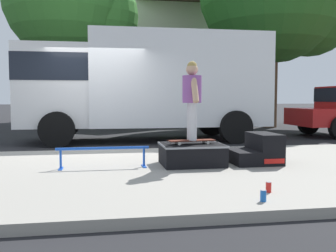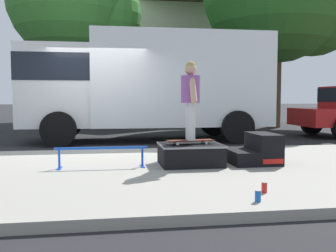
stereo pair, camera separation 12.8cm
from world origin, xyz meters
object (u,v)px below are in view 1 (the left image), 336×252
(soda_can_b, at_px, (263,196))
(grind_rail, at_px, (103,152))
(soda_can, at_px, (269,187))
(skateboard, at_px, (192,141))
(box_truck, at_px, (144,82))
(skate_box, at_px, (192,154))
(kicker_ramp, at_px, (257,151))
(skater_kid, at_px, (192,94))
(street_tree_neighbour, at_px, (73,3))

(soda_can_b, bearing_deg, grind_rail, 125.43)
(soda_can, distance_m, soda_can_b, 0.44)
(skateboard, xyz_separation_m, soda_can, (0.46, -2.01, -0.35))
(soda_can_b, relative_size, box_truck, 0.02)
(skate_box, xyz_separation_m, box_truck, (-0.25, 4.96, 1.39))
(soda_can, bearing_deg, kicker_ramp, 70.88)
(skater_kid, bearing_deg, kicker_ramp, 0.75)
(skateboard, relative_size, skater_kid, 0.61)
(kicker_ramp, bearing_deg, skateboard, -179.25)
(grind_rail, bearing_deg, kicker_ramp, 0.51)
(kicker_ramp, bearing_deg, box_truck, 105.89)
(skate_box, relative_size, box_truck, 0.15)
(skateboard, xyz_separation_m, soda_can_b, (0.23, -2.39, -0.35))
(soda_can_b, distance_m, street_tree_neighbour, 13.56)
(grind_rail, bearing_deg, street_tree_neighbour, 96.01)
(kicker_ramp, xyz_separation_m, grind_rail, (-2.62, -0.02, 0.04))
(skate_box, height_order, soda_can_b, skate_box)
(skateboard, bearing_deg, soda_can_b, -84.45)
(kicker_ramp, bearing_deg, skater_kid, -179.25)
(street_tree_neighbour, bearing_deg, skateboard, -75.88)
(skateboard, xyz_separation_m, skater_kid, (0.00, -0.00, 0.78))
(kicker_ramp, height_order, street_tree_neighbour, street_tree_neighbour)
(skater_kid, bearing_deg, skateboard, 108.43)
(soda_can_b, bearing_deg, skateboard, 95.55)
(grind_rail, bearing_deg, soda_can_b, -54.57)
(skater_kid, height_order, box_truck, box_truck)
(skate_box, distance_m, soda_can, 2.08)
(skate_box, bearing_deg, skater_kid, -111.50)
(skate_box, xyz_separation_m, soda_can, (0.46, -2.02, -0.13))
(kicker_ramp, distance_m, skater_kid, 1.52)
(grind_rail, bearing_deg, skater_kid, 0.32)
(kicker_ramp, xyz_separation_m, box_truck, (-1.41, 4.96, 1.37))
(box_truck, bearing_deg, grind_rail, -103.68)
(soda_can, height_order, soda_can_b, same)
(kicker_ramp, distance_m, box_truck, 5.33)
(street_tree_neighbour, bearing_deg, grind_rail, -83.99)
(kicker_ramp, relative_size, box_truck, 0.12)
(skate_box, xyz_separation_m, soda_can_b, (0.23, -2.40, -0.13))
(skate_box, distance_m, street_tree_neighbour, 11.30)
(grind_rail, height_order, soda_can, grind_rail)
(box_truck, bearing_deg, skateboard, -87.15)
(grind_rail, bearing_deg, skate_box, 0.93)
(skater_kid, height_order, soda_can, skater_kid)
(grind_rail, distance_m, street_tree_neighbour, 11.07)
(kicker_ramp, height_order, grind_rail, kicker_ramp)
(skater_kid, xyz_separation_m, soda_can_b, (0.23, -2.39, -1.12))
(grind_rail, relative_size, skater_kid, 1.14)
(soda_can, bearing_deg, soda_can_b, -121.40)
(kicker_ramp, distance_m, grind_rail, 2.62)
(grind_rail, relative_size, soda_can_b, 11.72)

